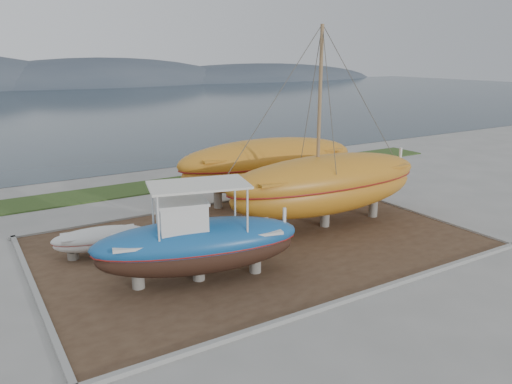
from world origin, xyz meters
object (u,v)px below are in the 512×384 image
orange_sailboat (328,131)px  orange_bare_hull (268,171)px  blue_caique (197,233)px  white_dinghy (100,242)px

orange_sailboat → orange_bare_hull: 5.74m
orange_bare_hull → blue_caique: bearing=-131.2°
blue_caique → orange_bare_hull: blue_caique is taller
blue_caique → orange_bare_hull: 10.45m
white_dinghy → orange_bare_hull: size_ratio=0.36×
orange_sailboat → white_dinghy: bearing=170.7°
orange_sailboat → orange_bare_hull: bearing=92.1°
orange_sailboat → blue_caique: bearing=-161.9°
white_dinghy → orange_sailboat: orange_sailboat is taller
blue_caique → white_dinghy: 5.00m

